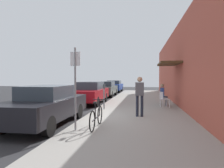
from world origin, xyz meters
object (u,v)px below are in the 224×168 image
(cafe_chair_1, at_px, (162,97))
(cafe_chair_0, at_px, (164,98))
(street_sign, at_px, (75,82))
(bicycle_0, at_px, (96,117))
(parked_car_3, at_px, (114,86))
(pedestrian_standing, at_px, (140,93))
(seated_patron_1, at_px, (163,94))
(parked_car_1, at_px, (90,93))
(parked_car_0, at_px, (46,105))
(parked_car_2, at_px, (105,89))
(parking_meter, at_px, (104,95))

(cafe_chair_1, bearing_deg, cafe_chair_0, -89.89)
(street_sign, bearing_deg, bicycle_0, 35.18)
(parked_car_3, height_order, street_sign, street_sign)
(cafe_chair_1, distance_m, pedestrian_standing, 3.99)
(seated_patron_1, bearing_deg, cafe_chair_1, 171.22)
(seated_patron_1, bearing_deg, parked_car_1, 170.10)
(parked_car_0, xyz_separation_m, cafe_chair_0, (4.73, 4.41, -0.14))
(parked_car_0, xyz_separation_m, parked_car_1, (-0.00, 6.13, 0.01))
(parked_car_0, xyz_separation_m, parked_car_3, (0.00, 17.33, -0.01))
(seated_patron_1, bearing_deg, parked_car_0, -132.14)
(bicycle_0, bearing_deg, parked_car_0, 164.37)
(parked_car_1, height_order, cafe_chair_1, parked_car_1)
(parked_car_3, bearing_deg, pedestrian_standing, -77.66)
(parked_car_2, relative_size, street_sign, 1.69)
(parked_car_3, distance_m, cafe_chair_1, 12.93)
(parked_car_3, xyz_separation_m, street_sign, (1.50, -18.32, 0.89))
(cafe_chair_1, bearing_deg, street_sign, -117.17)
(street_sign, height_order, seated_patron_1, street_sign)
(street_sign, bearing_deg, parking_meter, 89.33)
(seated_patron_1, bearing_deg, pedestrian_standing, -109.67)
(cafe_chair_1, bearing_deg, bicycle_0, -114.26)
(parked_car_3, xyz_separation_m, pedestrian_standing, (3.45, -15.78, 0.37))
(cafe_chair_0, xyz_separation_m, seated_patron_1, (0.06, 0.88, 0.19))
(parked_car_1, height_order, pedestrian_standing, pedestrian_standing)
(parked_car_0, height_order, street_sign, street_sign)
(pedestrian_standing, bearing_deg, bicycle_0, -122.75)
(street_sign, xyz_separation_m, cafe_chair_0, (3.23, 5.40, -1.02))
(seated_patron_1, xyz_separation_m, pedestrian_standing, (-1.34, -3.74, 0.30))
(parked_car_3, height_order, cafe_chair_0, parked_car_3)
(parked_car_3, distance_m, seated_patron_1, 12.96)
(seated_patron_1, bearing_deg, parked_car_2, 127.32)
(cafe_chair_0, height_order, pedestrian_standing, pedestrian_standing)
(cafe_chair_1, bearing_deg, parked_car_1, 170.09)
(parked_car_1, bearing_deg, cafe_chair_1, -9.91)
(parked_car_0, distance_m, street_sign, 2.00)
(parked_car_0, height_order, bicycle_0, parked_car_0)
(parked_car_0, bearing_deg, pedestrian_standing, 24.24)
(cafe_chair_0, bearing_deg, parking_meter, -160.66)
(cafe_chair_0, bearing_deg, street_sign, -120.88)
(bicycle_0, height_order, cafe_chair_0, bicycle_0)
(parked_car_3, relative_size, parking_meter, 3.33)
(parked_car_3, bearing_deg, parking_meter, -83.70)
(parked_car_1, height_order, street_sign, street_sign)
(parked_car_2, bearing_deg, bicycle_0, -80.29)
(seated_patron_1, bearing_deg, parking_meter, -148.37)
(parked_car_0, bearing_deg, cafe_chair_1, 48.26)
(parked_car_3, distance_m, parking_meter, 14.12)
(cafe_chair_0, relative_size, cafe_chair_1, 1.00)
(seated_patron_1, bearing_deg, parked_car_3, 111.69)
(cafe_chair_0, bearing_deg, parked_car_2, 123.45)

